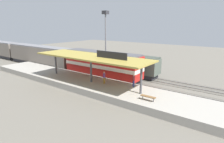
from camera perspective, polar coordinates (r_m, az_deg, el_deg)
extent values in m
plane|color=#666056|center=(32.76, 1.67, -1.91)|extent=(120.00, 120.00, 0.00)
cube|color=#565249|center=(31.20, -0.44, -2.69)|extent=(3.20, 110.00, 0.04)
cube|color=gray|center=(30.64, -1.25, -2.89)|extent=(0.10, 110.00, 0.16)
cube|color=gray|center=(31.74, 0.35, -2.28)|extent=(0.10, 110.00, 0.16)
cube|color=#565249|center=(34.84, 4.13, -0.93)|extent=(3.20, 110.00, 0.04)
cube|color=gray|center=(34.24, 3.48, -1.09)|extent=(0.10, 110.00, 0.16)
cube|color=gray|center=(35.42, 4.76, -0.60)|extent=(0.10, 110.00, 0.16)
cube|color=#9E998E|center=(27.71, -6.19, -4.01)|extent=(6.00, 44.00, 0.90)
cylinder|color=#47474C|center=(22.58, 8.76, -2.31)|extent=(0.28, 0.28, 3.60)
cylinder|color=#47474C|center=(27.10, -6.32, 0.52)|extent=(0.28, 0.28, 3.60)
cylinder|color=#47474C|center=(32.97, -16.58, 2.44)|extent=(0.28, 0.28, 3.60)
cube|color=#A38E3D|center=(26.72, -6.43, 4.48)|extent=(5.20, 18.00, 0.20)
cube|color=black|center=(24.35, -0.22, 4.95)|extent=(0.12, 4.80, 0.90)
cylinder|color=#333338|center=(20.97, 12.40, -8.39)|extent=(0.07, 0.07, 0.42)
cylinder|color=#333338|center=(21.48, 9.22, -7.69)|extent=(0.07, 0.07, 0.42)
cube|color=brown|center=(21.12, 10.82, -7.41)|extent=(0.44, 1.70, 0.08)
cube|color=#28282D|center=(32.19, -3.11, -1.27)|extent=(2.60, 13.60, 0.70)
cube|color=red|center=(31.70, -3.16, 2.39)|extent=(2.90, 14.40, 3.50)
cube|color=#4C4C51|center=(31.38, -3.20, 5.74)|extent=(2.78, 14.11, 0.24)
cube|color=silver|center=(31.76, -3.15, 1.93)|extent=(2.93, 14.43, 0.56)
cube|color=#28282D|center=(45.57, -20.82, 2.37)|extent=(2.60, 19.20, 0.70)
cube|color=slate|center=(45.24, -21.04, 4.85)|extent=(2.90, 20.00, 3.30)
cube|color=slate|center=(45.02, -21.24, 7.07)|extent=(2.78, 19.60, 0.24)
cube|color=#28282D|center=(34.63, 4.39, -0.20)|extent=(2.50, 11.20, 0.70)
cube|color=#4C564C|center=(34.26, 4.44, 2.48)|extent=(2.80, 12.00, 2.60)
cube|color=#3D453D|center=(34.01, 4.49, 4.83)|extent=(2.69, 11.76, 0.24)
cylinder|color=slate|center=(40.60, -1.91, 9.08)|extent=(0.28, 0.28, 11.00)
cube|color=#333338|center=(40.52, -1.98, 17.35)|extent=(1.10, 1.10, 0.70)
cylinder|color=navy|center=(25.32, 6.42, -3.70)|extent=(0.16, 0.16, 0.84)
cylinder|color=navy|center=(25.47, 6.62, -3.60)|extent=(0.16, 0.16, 0.84)
cylinder|color=maroon|center=(25.18, 6.57, -2.04)|extent=(0.34, 0.34, 0.64)
sphere|color=tan|center=(25.07, 6.59, -1.09)|extent=(0.23, 0.23, 0.23)
cylinder|color=olive|center=(26.52, -2.47, -2.80)|extent=(0.16, 0.16, 0.84)
cylinder|color=olive|center=(26.65, -2.22, -2.71)|extent=(0.16, 0.16, 0.84)
cylinder|color=#663375|center=(26.38, -2.36, -1.22)|extent=(0.34, 0.34, 0.64)
sphere|color=tan|center=(26.27, -2.37, -0.30)|extent=(0.23, 0.23, 0.23)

